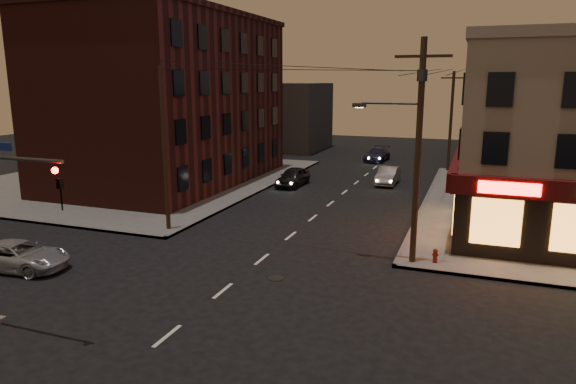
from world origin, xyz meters
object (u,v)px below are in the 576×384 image
at_px(suv_cross, 18,256).
at_px(sedan_near, 293,177).
at_px(sedan_far, 377,154).
at_px(fire_hydrant, 435,255).
at_px(sedan_mid, 388,176).

xyz_separation_m(suv_cross, sedan_near, (5.25, 21.86, 0.11)).
xyz_separation_m(sedan_near, sedan_far, (3.91, 15.28, -0.03)).
height_order(sedan_near, sedan_far, sedan_near).
height_order(sedan_far, fire_hydrant, sedan_far).
relative_size(sedan_mid, sedan_far, 0.87).
relative_size(sedan_near, fire_hydrant, 6.40).
distance_m(sedan_near, sedan_far, 15.78).
height_order(sedan_near, sedan_mid, sedan_near).
bearing_deg(sedan_mid, sedan_far, 105.50).
relative_size(suv_cross, sedan_near, 1.05).
bearing_deg(sedan_mid, suv_cross, -115.22).
bearing_deg(fire_hydrant, sedan_near, 129.61).
bearing_deg(sedan_near, fire_hydrant, -48.77).
bearing_deg(sedan_near, suv_cross, -101.88).
distance_m(sedan_mid, sedan_far, 12.28).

